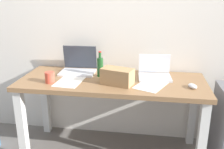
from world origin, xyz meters
name	(u,v)px	position (x,y,z in m)	size (l,w,h in m)	color
back_wall	(118,13)	(0.00, 0.39, 1.30)	(5.20, 0.08, 2.60)	silver
desk	(112,91)	(0.00, 0.00, 0.63)	(1.66, 0.65, 0.74)	olive
laptop_left	(78,67)	(-0.36, 0.18, 0.80)	(0.34, 0.26, 0.25)	silver
laptop_right	(155,73)	(0.38, 0.14, 0.78)	(0.31, 0.26, 0.20)	silver
beer_bottle	(100,67)	(-0.12, 0.08, 0.84)	(0.06, 0.06, 0.24)	#1E5123
computer_mouse	(193,86)	(0.68, -0.10, 0.76)	(0.06, 0.10, 0.03)	silver
cardboard_box	(117,76)	(0.06, -0.10, 0.81)	(0.26, 0.14, 0.14)	tan
coffee_mug	(50,77)	(-0.52, -0.15, 0.79)	(0.08, 0.08, 0.10)	#D84C38
paper_sheet_front_left	(69,82)	(-0.36, -0.11, 0.74)	(0.21, 0.30, 0.00)	white
paper_sheet_front_right	(151,85)	(0.35, -0.09, 0.74)	(0.21, 0.30, 0.00)	white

